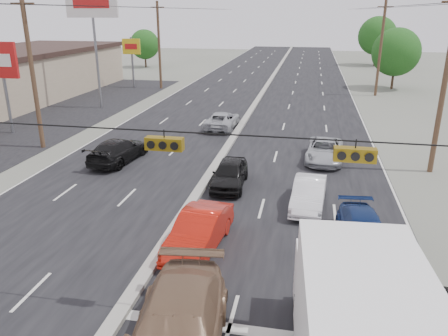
{
  "coord_description": "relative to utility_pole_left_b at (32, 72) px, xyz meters",
  "views": [
    {
      "loc": [
        5.28,
        -10.85,
        8.83
      ],
      "look_at": [
        1.73,
        7.27,
        2.2
      ],
      "focal_mm": 35.0,
      "sensor_mm": 36.0,
      "label": 1
    }
  ],
  "objects": [
    {
      "name": "pole_sign_billboard",
      "position": [
        -2.0,
        13.0,
        3.76
      ],
      "size": [
        5.0,
        0.25,
        11.0
      ],
      "color": "slate",
      "rests_on": "ground"
    },
    {
      "name": "queue_car_b",
      "position": [
        18.06,
        -6.42,
        -4.42
      ],
      "size": [
        1.74,
        4.24,
        1.37
      ],
      "primitive_type": "imported",
      "rotation": [
        0.0,
        0.0,
        -0.07
      ],
      "color": "white",
      "rests_on": "ground"
    },
    {
      "name": "box_truck",
      "position": [
        19.21,
        -17.44,
        -3.16
      ],
      "size": [
        3.11,
        7.63,
        3.79
      ],
      "rotation": [
        0.0,
        0.0,
        0.07
      ],
      "color": "black",
      "rests_on": "ground"
    },
    {
      "name": "tree_right_mid",
      "position": [
        27.5,
        30.0,
        -0.77
      ],
      "size": [
        5.6,
        5.6,
        7.14
      ],
      "color": "#382619",
      "rests_on": "ground"
    },
    {
      "name": "oncoming_near",
      "position": [
        6.39,
        -1.82,
        -4.38
      ],
      "size": [
        2.58,
        5.19,
        1.45
      ],
      "primitive_type": "imported",
      "rotation": [
        0.0,
        0.0,
        3.03
      ],
      "color": "black",
      "rests_on": "ground"
    },
    {
      "name": "utility_pole_left_b",
      "position": [
        0.0,
        0.0,
        0.0
      ],
      "size": [
        1.6,
        0.3,
        10.0
      ],
      "color": "#422D1E",
      "rests_on": "ground"
    },
    {
      "name": "road_surface",
      "position": [
        12.5,
        15.0,
        -5.11
      ],
      "size": [
        20.0,
        160.0,
        0.02
      ],
      "primitive_type": "cube",
      "color": "black",
      "rests_on": "ground"
    },
    {
      "name": "pole_sign_far",
      "position": [
        -3.5,
        25.0,
        -0.7
      ],
      "size": [
        2.2,
        0.25,
        6.0
      ],
      "color": "slate",
      "rests_on": "ground"
    },
    {
      "name": "ground",
      "position": [
        12.5,
        -15.0,
        -5.11
      ],
      "size": [
        200.0,
        200.0,
        0.0
      ],
      "primitive_type": "plane",
      "color": "#606356",
      "rests_on": "ground"
    },
    {
      "name": "oncoming_far",
      "position": [
        11.1,
        7.48,
        -4.44
      ],
      "size": [
        2.29,
        4.84,
        1.34
      ],
      "primitive_type": "imported",
      "rotation": [
        0.0,
        0.0,
        3.13
      ],
      "color": "#A4A7AC",
      "rests_on": "ground"
    },
    {
      "name": "queue_car_d",
      "position": [
        20.26,
        -9.62,
        -4.48
      ],
      "size": [
        2.18,
        4.46,
        1.25
      ],
      "primitive_type": "imported",
      "rotation": [
        0.0,
        0.0,
        0.1
      ],
      "color": "navy",
      "rests_on": "ground"
    },
    {
      "name": "utility_pole_right_b",
      "position": [
        25.0,
        0.0,
        0.0
      ],
      "size": [
        1.6,
        0.3,
        10.0
      ],
      "color": "#422D1E",
      "rests_on": "ground"
    },
    {
      "name": "parking_lot",
      "position": [
        -4.5,
        10.0,
        -5.11
      ],
      "size": [
        10.0,
        42.0,
        0.02
      ],
      "primitive_type": "cube",
      "color": "black",
      "rests_on": "ground"
    },
    {
      "name": "queue_car_a",
      "position": [
        13.9,
        -4.51,
        -4.4
      ],
      "size": [
        1.8,
        4.21,
        1.42
      ],
      "primitive_type": "imported",
      "rotation": [
        0.0,
        0.0,
        0.03
      ],
      "color": "black",
      "rests_on": "ground"
    },
    {
      "name": "tree_left_far",
      "position": [
        -9.5,
        45.0,
        -1.39
      ],
      "size": [
        4.8,
        4.8,
        6.12
      ],
      "color": "#382619",
      "rests_on": "ground"
    },
    {
      "name": "center_median",
      "position": [
        12.5,
        15.0,
        -5.01
      ],
      "size": [
        0.5,
        160.0,
        0.2
      ],
      "primitive_type": "cube",
      "color": "gray",
      "rests_on": "ground"
    },
    {
      "name": "traffic_signals",
      "position": [
        13.9,
        -15.0,
        0.39
      ],
      "size": [
        25.0,
        0.3,
        0.54
      ],
      "color": "black",
      "rests_on": "ground"
    },
    {
      "name": "tan_sedan",
      "position": [
        14.78,
        -16.98,
        -4.23
      ],
      "size": [
        3.15,
        6.28,
        1.75
      ],
      "primitive_type": "imported",
      "rotation": [
        0.0,
        0.0,
        0.12
      ],
      "color": "brown",
      "rests_on": "ground"
    },
    {
      "name": "utility_pole_right_c",
      "position": [
        25.0,
        25.0,
        0.0
      ],
      "size": [
        1.6,
        0.3,
        10.0
      ],
      "color": "#422D1E",
      "rests_on": "ground"
    },
    {
      "name": "pole_sign_mid",
      "position": [
        -4.5,
        3.0,
        0.01
      ],
      "size": [
        2.6,
        0.25,
        7.0
      ],
      "color": "slate",
      "rests_on": "ground"
    },
    {
      "name": "queue_car_c",
      "position": [
        18.94,
        0.81,
        -4.45
      ],
      "size": [
        2.47,
        4.86,
        1.32
      ],
      "primitive_type": "imported",
      "rotation": [
        0.0,
        0.0,
        -0.06
      ],
      "color": "#A8ABAF",
      "rests_on": "ground"
    },
    {
      "name": "red_sedan",
      "position": [
        13.9,
        -11.12,
        -4.36
      ],
      "size": [
        2.02,
        4.65,
        1.49
      ],
      "primitive_type": "imported",
      "rotation": [
        0.0,
        0.0,
        -0.1
      ],
      "color": "#BA170B",
      "rests_on": "ground"
    },
    {
      "name": "utility_pole_left_c",
      "position": [
        0.0,
        25.0,
        0.0
      ],
      "size": [
        1.6,
        0.3,
        10.0
      ],
      "color": "#422D1E",
      "rests_on": "ground"
    },
    {
      "name": "tree_right_far",
      "position": [
        28.5,
        55.0,
        -0.15
      ],
      "size": [
        6.4,
        6.4,
        8.16
      ],
      "color": "#382619",
      "rests_on": "ground"
    }
  ]
}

